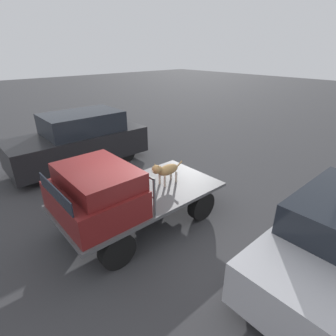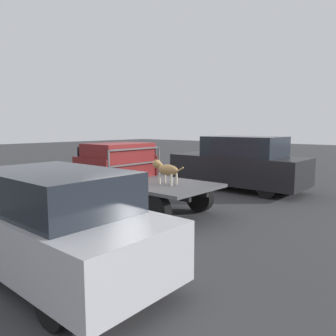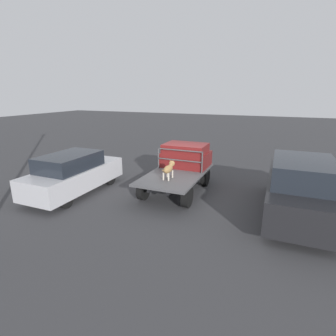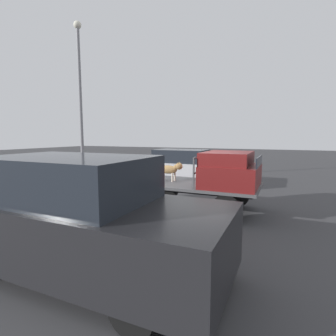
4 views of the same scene
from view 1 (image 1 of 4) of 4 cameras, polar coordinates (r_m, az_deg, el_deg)
ground_plane at (r=6.90m, az=-5.63°, el=-11.50°), size 80.00×80.00×0.00m
flatbed_truck at (r=6.57m, az=-5.84°, el=-7.19°), size 4.01×2.08×0.83m
truck_cab at (r=5.73m, az=-15.48°, el=-5.05°), size 1.55×1.96×1.00m
truck_headboard at (r=6.02m, az=-8.76°, el=-1.71°), size 0.04×1.96×0.89m
dog at (r=6.68m, az=-0.59°, el=-0.49°), size 1.05×0.27×0.65m
parked_pickup_far at (r=10.28m, az=-18.63°, el=5.74°), size 4.90×1.99×1.96m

